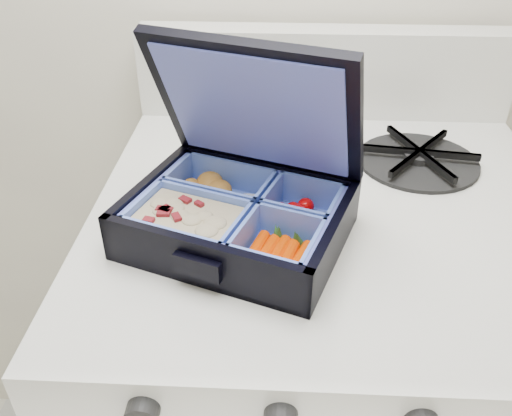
# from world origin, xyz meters

# --- Properties ---
(stove) EXTENTS (0.58, 0.58, 0.86)m
(stove) POSITION_xyz_m (0.68, 1.69, 0.43)
(stove) COLOR silver
(stove) RESTS_ON floor
(bento_box) EXTENTS (0.27, 0.24, 0.05)m
(bento_box) POSITION_xyz_m (0.57, 1.60, 0.89)
(bento_box) COLOR black
(bento_box) RESTS_ON stove
(burner_grate) EXTENTS (0.18, 0.18, 0.02)m
(burner_grate) POSITION_xyz_m (0.80, 1.79, 0.88)
(burner_grate) COLOR black
(burner_grate) RESTS_ON stove
(burner_grate_rear) EXTENTS (0.19, 0.19, 0.02)m
(burner_grate_rear) POSITION_xyz_m (0.55, 1.87, 0.87)
(burner_grate_rear) COLOR black
(burner_grate_rear) RESTS_ON stove
(fork) EXTENTS (0.11, 0.15, 0.01)m
(fork) POSITION_xyz_m (0.64, 1.73, 0.87)
(fork) COLOR #B8B8BE
(fork) RESTS_ON stove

